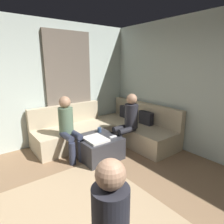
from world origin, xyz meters
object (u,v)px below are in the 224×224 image
(ottoman, at_px, (98,147))
(coffee_mug, at_px, (99,130))
(game_remote, at_px, (113,137))
(person_on_couch_back, at_px, (128,120))
(sectional_couch, at_px, (109,130))
(person_on_couch_side, at_px, (68,125))

(ottoman, distance_m, coffee_mug, 0.38)
(game_remote, height_order, person_on_couch_back, person_on_couch_back)
(coffee_mug, height_order, person_on_couch_back, person_on_couch_back)
(person_on_couch_back, bearing_deg, sectional_couch, 5.32)
(sectional_couch, bearing_deg, game_remote, -30.75)
(ottoman, bearing_deg, game_remote, 50.71)
(person_on_couch_back, bearing_deg, ottoman, 82.68)
(coffee_mug, relative_size, person_on_couch_back, 0.08)
(person_on_couch_back, xyz_separation_m, person_on_couch_side, (-0.44, -1.12, 0.00))
(ottoman, bearing_deg, sectional_couch, 128.78)
(coffee_mug, xyz_separation_m, game_remote, (0.40, 0.04, -0.04))
(sectional_couch, xyz_separation_m, coffee_mug, (0.28, -0.45, 0.19))
(ottoman, xyz_separation_m, coffee_mug, (-0.22, 0.18, 0.26))
(coffee_mug, bearing_deg, game_remote, 5.71)
(person_on_couch_back, bearing_deg, game_remote, 101.31)
(person_on_couch_side, bearing_deg, coffee_mug, 167.59)
(coffee_mug, height_order, game_remote, coffee_mug)
(person_on_couch_back, height_order, person_on_couch_side, same)
(game_remote, xyz_separation_m, person_on_couch_back, (-0.09, 0.46, 0.23))
(coffee_mug, distance_m, person_on_couch_back, 0.62)
(sectional_couch, bearing_deg, person_on_couch_side, -82.10)
(sectional_couch, distance_m, person_on_couch_back, 0.70)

